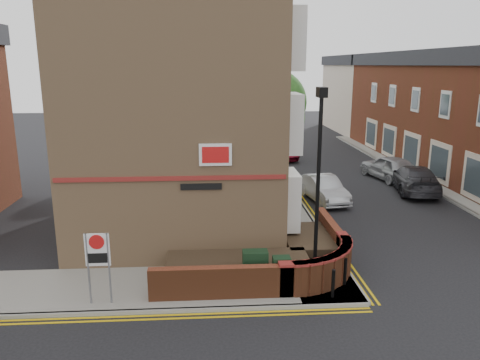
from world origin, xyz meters
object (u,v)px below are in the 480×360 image
utility_cabinet_large (255,269)px  silver_car_near (324,189)px  zone_sign (98,255)px  lamppost (318,189)px

utility_cabinet_large → silver_car_near: 10.82m
zone_sign → silver_car_near: bearing=48.7°
lamppost → utility_cabinet_large: lamppost is taller
zone_sign → lamppost: bearing=6.1°
lamppost → silver_car_near: lamppost is taller
lamppost → utility_cabinet_large: size_ratio=5.25×
lamppost → silver_car_near: bearing=74.7°
lamppost → zone_sign: size_ratio=2.86×
zone_sign → silver_car_near: size_ratio=0.54×
utility_cabinet_large → zone_sign: bearing=-170.3°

